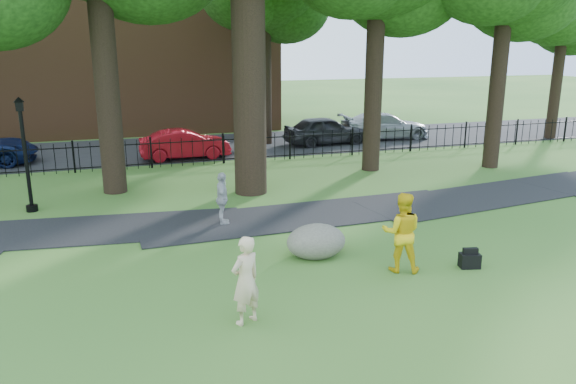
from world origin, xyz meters
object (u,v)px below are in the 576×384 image
object	(u,v)px
boulder	(316,239)
lamppost	(26,157)
red_sedan	(185,144)
man	(402,232)
woman	(246,280)

from	to	relation	value
boulder	lamppost	xyz separation A→B (m)	(-7.11, 6.12, 1.29)
red_sedan	lamppost	bearing A→B (deg)	138.73
man	red_sedan	size ratio (longest dim) A/B	0.47
man	lamppost	bearing A→B (deg)	-16.55
woman	lamppost	distance (m)	10.10
woman	lamppost	xyz separation A→B (m)	(-4.71, 8.89, 0.87)
lamppost	red_sedan	bearing A→B (deg)	44.29
lamppost	red_sedan	distance (m)	8.72
boulder	red_sedan	size ratio (longest dim) A/B	0.37
red_sedan	boulder	bearing A→B (deg)	-174.32
man	lamppost	xyz separation A→B (m)	(-8.65, 7.54, 0.80)
man	red_sedan	world-z (taller)	man
man	lamppost	distance (m)	11.50
woman	man	distance (m)	4.16
woman	boulder	distance (m)	3.70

